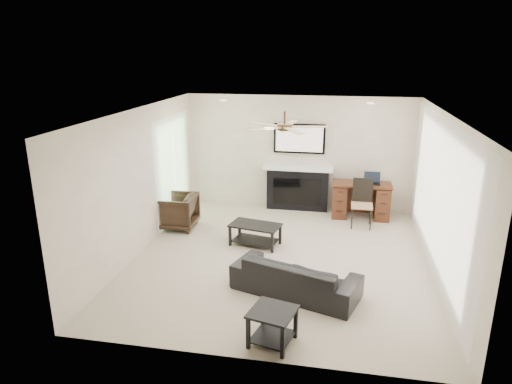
% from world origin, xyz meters
% --- Properties ---
extents(room_shell, '(5.50, 5.54, 2.52)m').
position_xyz_m(room_shell, '(0.19, 0.08, 1.68)').
color(room_shell, '#BDAA98').
rests_on(room_shell, ground).
extents(sofa, '(1.98, 1.26, 0.54)m').
position_xyz_m(sofa, '(0.35, -1.14, 0.27)').
color(sofa, black).
rests_on(sofa, ground).
extents(armchair, '(0.78, 0.76, 0.69)m').
position_xyz_m(armchair, '(-2.25, 1.01, 0.35)').
color(armchair, black).
rests_on(armchair, ground).
extents(coffee_table, '(0.98, 0.67, 0.40)m').
position_xyz_m(coffee_table, '(-0.55, 0.46, 0.20)').
color(coffee_table, black).
rests_on(coffee_table, ground).
extents(end_table_near, '(0.63, 0.63, 0.45)m').
position_xyz_m(end_table_near, '(0.20, -2.39, 0.23)').
color(end_table_near, black).
rests_on(end_table_near, ground).
extents(end_table_left, '(0.59, 0.59, 0.45)m').
position_xyz_m(end_table_left, '(-2.80, -0.04, 0.23)').
color(end_table_left, black).
rests_on(end_table_left, ground).
extents(fireplace_unit, '(1.52, 0.34, 1.91)m').
position_xyz_m(fireplace_unit, '(0.01, 2.58, 0.95)').
color(fireplace_unit, black).
rests_on(fireplace_unit, ground).
extents(desk, '(1.22, 0.56, 0.76)m').
position_xyz_m(desk, '(1.39, 2.29, 0.38)').
color(desk, '#35120D').
rests_on(desk, ground).
extents(desk_chair, '(0.43, 0.45, 0.97)m').
position_xyz_m(desk_chair, '(1.39, 1.74, 0.48)').
color(desk_chair, black).
rests_on(desk_chair, ground).
extents(laptop, '(0.33, 0.24, 0.23)m').
position_xyz_m(laptop, '(1.59, 2.27, 0.88)').
color(laptop, black).
rests_on(laptop, desk).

